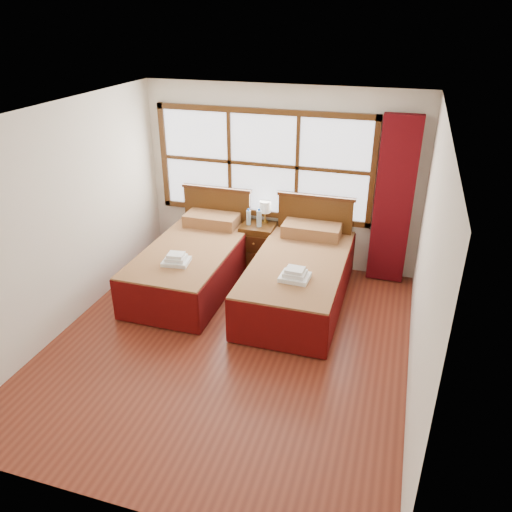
% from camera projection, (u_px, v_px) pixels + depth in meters
% --- Properties ---
extents(floor, '(4.50, 4.50, 0.00)m').
position_uv_depth(floor, '(229.00, 343.00, 5.79)').
color(floor, maroon).
rests_on(floor, ground).
extents(ceiling, '(4.50, 4.50, 0.00)m').
position_uv_depth(ceiling, '(223.00, 114.00, 4.64)').
color(ceiling, white).
rests_on(ceiling, wall_back).
extents(wall_back, '(4.00, 0.00, 4.00)m').
position_uv_depth(wall_back, '(280.00, 179.00, 7.14)').
color(wall_back, silver).
rests_on(wall_back, floor).
extents(wall_left, '(0.00, 4.50, 4.50)m').
position_uv_depth(wall_left, '(63.00, 220.00, 5.74)').
color(wall_left, silver).
rests_on(wall_left, floor).
extents(wall_right, '(0.00, 4.50, 4.50)m').
position_uv_depth(wall_right, '(426.00, 267.00, 4.69)').
color(wall_right, silver).
rests_on(wall_right, floor).
extents(window, '(3.16, 0.06, 1.56)m').
position_uv_depth(window, '(263.00, 164.00, 7.08)').
color(window, white).
rests_on(window, wall_back).
extents(curtain, '(0.50, 0.16, 2.30)m').
position_uv_depth(curtain, '(393.00, 202.00, 6.66)').
color(curtain, '#5B090E').
rests_on(curtain, wall_back).
extents(bed_left, '(1.15, 2.22, 1.12)m').
position_uv_depth(bed_left, '(194.00, 261.00, 6.91)').
color(bed_left, '#43200E').
rests_on(bed_left, floor).
extents(bed_right, '(1.17, 2.28, 1.15)m').
position_uv_depth(bed_right, '(299.00, 276.00, 6.51)').
color(bed_right, '#43200E').
rests_on(bed_right, floor).
extents(nightstand, '(0.49, 0.48, 0.65)m').
position_uv_depth(nightstand, '(258.00, 245.00, 7.42)').
color(nightstand, '#4B2A10').
rests_on(nightstand, floor).
extents(towels_left, '(0.35, 0.32, 0.14)m').
position_uv_depth(towels_left, '(176.00, 259.00, 6.28)').
color(towels_left, white).
rests_on(towels_left, bed_left).
extents(towels_right, '(0.35, 0.31, 0.14)m').
position_uv_depth(towels_right, '(295.00, 275.00, 5.87)').
color(towels_right, white).
rests_on(towels_right, bed_right).
extents(lamp, '(0.17, 0.17, 0.33)m').
position_uv_depth(lamp, '(265.00, 207.00, 7.28)').
color(lamp, gold).
rests_on(lamp, nightstand).
extents(bottle_near, '(0.07, 0.07, 0.25)m').
position_uv_depth(bottle_near, '(249.00, 217.00, 7.24)').
color(bottle_near, '#A4C3D3').
rests_on(bottle_near, nightstand).
extents(bottle_far, '(0.07, 0.07, 0.28)m').
position_uv_depth(bottle_far, '(259.00, 218.00, 7.18)').
color(bottle_far, '#A4C3D3').
rests_on(bottle_far, nightstand).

